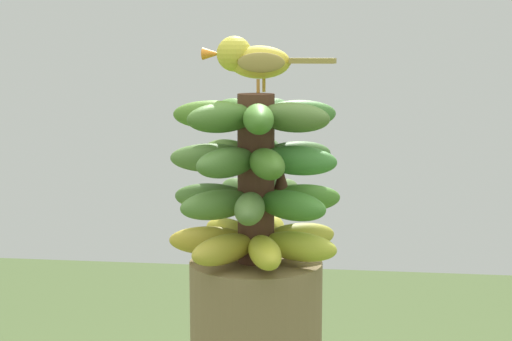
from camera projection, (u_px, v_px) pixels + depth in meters
banana_bunch at (256, 179)px, 1.22m from camera, size 0.26×0.26×0.25m
perched_bird at (252, 59)px, 1.24m from camera, size 0.06×0.20×0.08m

